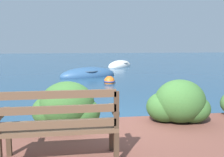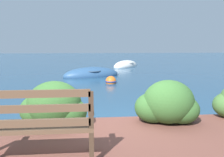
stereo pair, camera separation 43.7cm
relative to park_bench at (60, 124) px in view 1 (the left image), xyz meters
name	(u,v)px [view 1 (the left image)]	position (x,y,z in m)	size (l,w,h in m)	color
ground_plane	(120,128)	(1.05, 1.75, -0.70)	(80.00, 80.00, 0.00)	navy
park_bench	(60,124)	(0.00, 0.00, 0.00)	(1.42, 0.48, 0.93)	#433123
hedge_clump_left	(66,107)	(0.03, 1.32, -0.13)	(1.19, 0.85, 0.81)	#38662D
hedge_clump_centre	(179,104)	(2.08, 1.31, -0.14)	(1.17, 0.84, 0.80)	#38662D
rowboat_nearest	(88,75)	(0.80, 9.66, -0.63)	(3.16, 2.08, 0.86)	#2D517A
rowboat_mid	(120,66)	(3.36, 14.92, -0.63)	(2.63, 3.16, 0.82)	silver
mooring_buoy	(109,81)	(1.60, 7.40, -0.62)	(0.51, 0.51, 0.46)	orange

